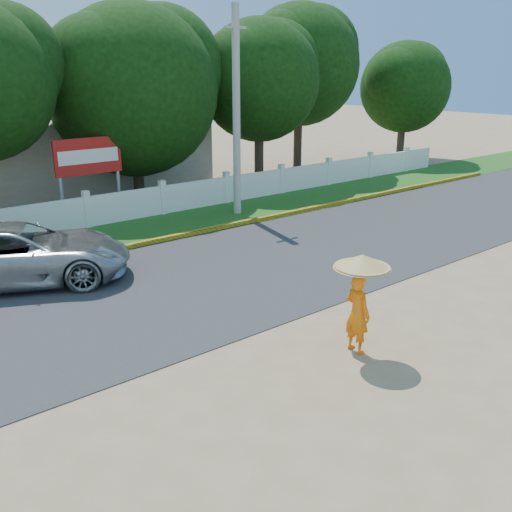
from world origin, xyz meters
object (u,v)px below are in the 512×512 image
(utility_pole, at_px, (236,114))
(vehicle, at_px, (18,254))
(billboard, at_px, (88,161))
(monk_with_parasol, at_px, (360,289))

(utility_pole, height_order, vehicle, utility_pole)
(billboard, bearing_deg, vehicle, -130.07)
(utility_pole, height_order, monk_with_parasol, utility_pole)
(monk_with_parasol, height_order, billboard, billboard)
(utility_pole, xyz_separation_m, billboard, (-4.58, 2.78, -1.58))
(utility_pole, xyz_separation_m, vehicle, (-8.84, -2.29, -2.94))
(monk_with_parasol, xyz_separation_m, billboard, (0.44, 13.10, 0.85))
(vehicle, relative_size, monk_with_parasol, 2.81)
(monk_with_parasol, relative_size, billboard, 0.67)
(vehicle, distance_m, billboard, 6.76)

